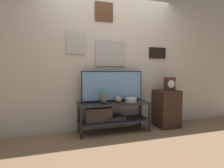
{
  "coord_description": "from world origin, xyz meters",
  "views": [
    {
      "loc": [
        -0.96,
        -2.71,
        1.1
      ],
      "look_at": [
        -0.04,
        0.25,
        0.87
      ],
      "focal_mm": 28.0,
      "sensor_mm": 36.0,
      "label": 1
    }
  ],
  "objects_px": {
    "vase_wide_bowl": "(131,100)",
    "vase_round_glass": "(118,99)",
    "television": "(113,86)",
    "mantel_clock": "(170,84)",
    "vase_urn_stoneware": "(104,98)"
  },
  "relations": [
    {
      "from": "vase_urn_stoneware",
      "to": "mantel_clock",
      "type": "distance_m",
      "value": 1.36
    },
    {
      "from": "television",
      "to": "vase_wide_bowl",
      "type": "height_order",
      "value": "television"
    },
    {
      "from": "vase_wide_bowl",
      "to": "mantel_clock",
      "type": "distance_m",
      "value": 0.88
    },
    {
      "from": "television",
      "to": "vase_round_glass",
      "type": "xyz_separation_m",
      "value": [
        0.06,
        -0.13,
        -0.23
      ]
    },
    {
      "from": "vase_round_glass",
      "to": "vase_urn_stoneware",
      "type": "height_order",
      "value": "vase_urn_stoneware"
    },
    {
      "from": "vase_round_glass",
      "to": "vase_urn_stoneware",
      "type": "xyz_separation_m",
      "value": [
        -0.27,
        -0.03,
        0.04
      ]
    },
    {
      "from": "vase_wide_bowl",
      "to": "mantel_clock",
      "type": "height_order",
      "value": "mantel_clock"
    },
    {
      "from": "vase_wide_bowl",
      "to": "vase_round_glass",
      "type": "relative_size",
      "value": 1.68
    },
    {
      "from": "television",
      "to": "vase_wide_bowl",
      "type": "distance_m",
      "value": 0.42
    },
    {
      "from": "vase_wide_bowl",
      "to": "mantel_clock",
      "type": "xyz_separation_m",
      "value": [
        0.83,
        0.03,
        0.27
      ]
    },
    {
      "from": "vase_round_glass",
      "to": "mantel_clock",
      "type": "xyz_separation_m",
      "value": [
        1.07,
        0.01,
        0.26
      ]
    },
    {
      "from": "vase_wide_bowl",
      "to": "vase_urn_stoneware",
      "type": "distance_m",
      "value": 0.51
    },
    {
      "from": "television",
      "to": "vase_round_glass",
      "type": "relative_size",
      "value": 9.6
    },
    {
      "from": "vase_urn_stoneware",
      "to": "mantel_clock",
      "type": "bearing_deg",
      "value": 1.51
    },
    {
      "from": "vase_urn_stoneware",
      "to": "vase_wide_bowl",
      "type": "bearing_deg",
      "value": 1.02
    }
  ]
}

